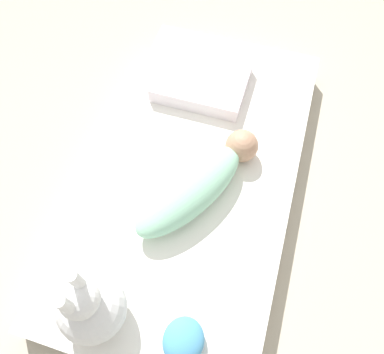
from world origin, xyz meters
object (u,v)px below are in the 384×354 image
Objects in this scene: swaddled_baby at (198,183)px; bunny_plush at (90,307)px; pillow at (202,81)px; turtle_plush at (183,343)px.

bunny_plush reaches higher than swaddled_baby.
turtle_plush is at bearing 13.07° from pillow.
turtle_plush reaches higher than pillow.
swaddled_baby is at bearing 160.94° from bunny_plush.
bunny_plush is at bearing -169.93° from swaddled_baby.
turtle_plush is (1.05, 0.24, 0.00)m from pillow.
swaddled_baby is 0.55m from turtle_plush.
swaddled_baby is 1.49× the size of bunny_plush.
pillow is (-0.52, -0.13, -0.03)m from swaddled_baby.
turtle_plush is at bearing 88.67° from bunny_plush.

